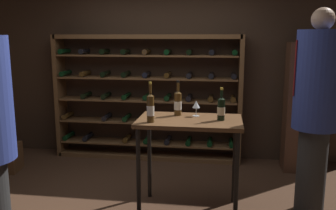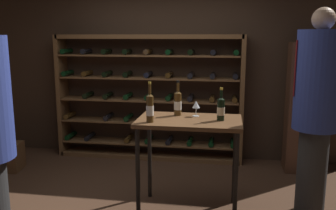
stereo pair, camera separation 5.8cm
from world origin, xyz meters
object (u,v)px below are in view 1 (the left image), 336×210
(wine_bottle_black_capsule, at_px, (178,103))
(wine_glass_stemmed_right, at_px, (196,105))
(wine_rack, at_px, (148,98))
(wine_crate, at_px, (1,158))
(display_cabinet, at_px, (302,108))
(wine_bottle_green_slim, at_px, (150,108))
(tasting_table, at_px, (189,131))
(wine_bottle_amber_reserve, at_px, (221,108))
(person_guest_plum_blouse, at_px, (316,104))

(wine_bottle_black_capsule, relative_size, wine_glass_stemmed_right, 2.28)
(wine_rack, height_order, wine_bottle_black_capsule, wine_rack)
(wine_bottle_black_capsule, distance_m, wine_glass_stemmed_right, 0.20)
(wine_crate, distance_m, display_cabinet, 4.13)
(wine_crate, height_order, wine_glass_stemmed_right, wine_glass_stemmed_right)
(wine_bottle_green_slim, bearing_deg, display_cabinet, 42.45)
(tasting_table, bearing_deg, display_cabinet, 45.66)
(wine_bottle_amber_reserve, height_order, wine_bottle_black_capsule, wine_bottle_black_capsule)
(person_guest_plum_blouse, distance_m, display_cabinet, 1.30)
(display_cabinet, bearing_deg, wine_bottle_green_slim, -137.55)
(display_cabinet, xyz_separation_m, wine_bottle_black_capsule, (-1.53, -1.25, 0.25))
(display_cabinet, bearing_deg, person_guest_plum_blouse, -96.37)
(person_guest_plum_blouse, xyz_separation_m, wine_bottle_black_capsule, (-1.38, 0.02, -0.03))
(display_cabinet, distance_m, wine_bottle_amber_reserve, 1.79)
(display_cabinet, relative_size, wine_bottle_black_capsule, 4.68)
(wine_bottle_amber_reserve, bearing_deg, wine_bottle_green_slim, -164.62)
(wine_crate, xyz_separation_m, wine_bottle_amber_reserve, (2.94, -0.77, 0.92))
(wine_bottle_green_slim, height_order, wine_bottle_amber_reserve, wine_bottle_green_slim)
(wine_rack, bearing_deg, wine_crate, -155.87)
(wine_crate, bearing_deg, wine_bottle_amber_reserve, -14.68)
(display_cabinet, bearing_deg, wine_crate, -170.90)
(tasting_table, bearing_deg, wine_rack, 115.18)
(person_guest_plum_blouse, relative_size, wine_bottle_amber_reserve, 6.35)
(wine_rack, distance_m, wine_bottle_green_slim, 1.85)
(wine_bottle_green_slim, bearing_deg, wine_bottle_black_capsule, 57.41)
(person_guest_plum_blouse, height_order, wine_crate, person_guest_plum_blouse)
(tasting_table, height_order, wine_glass_stemmed_right, wine_glass_stemmed_right)
(wine_bottle_green_slim, xyz_separation_m, wine_bottle_black_capsule, (0.22, 0.35, -0.01))
(tasting_table, relative_size, wine_glass_stemmed_right, 6.44)
(tasting_table, xyz_separation_m, wine_glass_stemmed_right, (0.05, 0.15, 0.24))
(wine_rack, distance_m, wine_crate, 2.18)
(person_guest_plum_blouse, xyz_separation_m, wine_crate, (-3.88, 0.62, -0.97))
(wine_rack, bearing_deg, wine_bottle_green_slim, -77.62)
(wine_rack, relative_size, tasting_table, 2.64)
(person_guest_plum_blouse, bearing_deg, wine_rack, 58.49)
(wine_crate, distance_m, wine_bottle_black_capsule, 2.73)
(wine_rack, bearing_deg, display_cabinet, -5.21)
(wine_rack, height_order, wine_crate, wine_rack)
(display_cabinet, bearing_deg, wine_rack, 174.79)
(person_guest_plum_blouse, height_order, wine_glass_stemmed_right, person_guest_plum_blouse)
(tasting_table, relative_size, wine_crate, 2.18)
(display_cabinet, xyz_separation_m, wine_glass_stemmed_right, (-1.33, -1.27, 0.24))
(wine_rack, bearing_deg, wine_glass_stemmed_right, -60.92)
(wine_crate, distance_m, wine_glass_stemmed_right, 2.91)
(tasting_table, bearing_deg, wine_bottle_green_slim, -153.32)
(wine_rack, relative_size, person_guest_plum_blouse, 1.33)
(wine_bottle_green_slim, bearing_deg, wine_crate, 157.13)
(person_guest_plum_blouse, xyz_separation_m, wine_bottle_amber_reserve, (-0.93, -0.15, -0.05))
(wine_crate, height_order, wine_bottle_black_capsule, wine_bottle_black_capsule)
(person_guest_plum_blouse, relative_size, wine_bottle_green_slim, 5.27)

